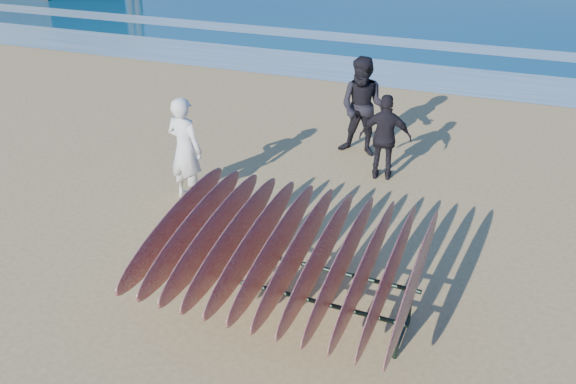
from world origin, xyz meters
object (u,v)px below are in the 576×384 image
surfboard_rack (286,251)px  person_white (185,149)px  person_dark_b (385,138)px  person_dark_a (363,107)px

surfboard_rack → person_white: person_white is taller
person_white → person_dark_b: bearing=-135.4°
surfboard_rack → person_white: (-2.59, 2.20, 0.03)m
surfboard_rack → person_white: bearing=142.0°
surfboard_rack → person_dark_b: bearing=88.1°
person_white → person_dark_a: size_ratio=0.93×
person_white → person_dark_b: size_ratio=1.14×
person_dark_a → person_white: bearing=-125.4°
person_dark_a → person_dark_b: person_dark_a is taller
person_dark_a → person_dark_b: 1.11m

